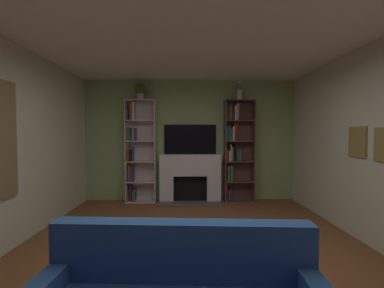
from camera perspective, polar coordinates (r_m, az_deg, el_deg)
ground_plane at (r=3.06m, az=0.59°, el=-26.74°), size 7.14×7.14×0.00m
wall_back_accent at (r=5.69m, az=-0.43°, el=0.80°), size 4.77×0.06×2.68m
ceiling at (r=2.94m, az=0.61°, el=26.84°), size 4.77×6.07×0.06m
fireplace at (r=5.60m, az=-0.40°, el=-7.28°), size 1.43×0.56×1.04m
tv at (r=5.62m, az=-0.42°, el=1.06°), size 1.15×0.06×0.65m
bookshelf_left at (r=5.66m, az=-12.09°, el=-1.52°), size 0.65×0.30×2.22m
bookshelf_right at (r=5.65m, az=9.74°, el=-1.02°), size 0.65×0.31×2.22m
potted_plant at (r=5.67m, az=-11.54°, el=11.80°), size 0.25×0.25×0.36m
vase_with_flowers at (r=5.69m, az=10.66°, el=10.99°), size 0.14×0.14×0.42m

